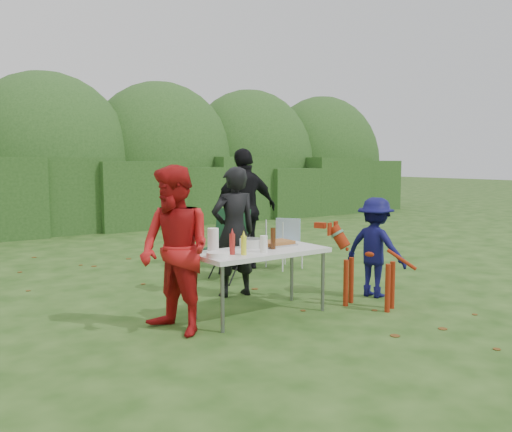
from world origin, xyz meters
TOP-DOWN VIEW (x-y plane):
  - ground at (0.00, 0.00)m, footprint 80.00×80.00m
  - hedge_row at (0.00, 8.00)m, footprint 22.00×1.40m
  - shrub_backdrop at (0.00, 9.60)m, footprint 20.00×2.60m
  - folding_table at (-0.33, -0.16)m, footprint 1.50×0.70m
  - person_cook at (-0.09, 0.74)m, footprint 0.65×0.48m
  - person_red_jacket at (-1.39, -0.18)m, footprint 0.81×0.94m
  - person_black_puffy at (1.01, 2.08)m, footprint 1.15×0.53m
  - child at (1.35, -0.33)m, footprint 0.65×0.90m
  - dog at (0.90, -0.65)m, footprint 0.77×1.09m
  - camping_chair at (0.39, 1.66)m, footprint 0.88×0.88m
  - lawn_chair at (1.54, 1.75)m, footprint 0.64×0.64m
  - food_tray at (-0.02, -0.02)m, footprint 0.45×0.30m
  - focaccia_bread at (-0.02, -0.02)m, footprint 0.40×0.26m
  - mustard_bottle at (-0.66, -0.32)m, footprint 0.06×0.06m
  - ketchup_bottle at (-0.74, -0.22)m, footprint 0.06×0.06m
  - beer_bottle at (-0.18, -0.20)m, footprint 0.06×0.06m
  - paper_towel_roll at (-0.83, 0.02)m, footprint 0.12×0.12m
  - cup_stack at (-0.39, -0.30)m, footprint 0.08×0.08m
  - pasta_bowl at (-0.32, 0.04)m, footprint 0.26×0.26m
  - plate_stack at (-0.94, -0.26)m, footprint 0.24×0.24m

SIDE VIEW (x-z plane):
  - ground at x=0.00m, z-range 0.00..0.00m
  - lawn_chair at x=1.54m, z-range 0.00..0.79m
  - dog at x=0.90m, z-range 0.00..0.96m
  - camping_chair at x=0.39m, z-range 0.00..1.02m
  - child at x=1.35m, z-range 0.00..1.26m
  - folding_table at x=-0.33m, z-range 0.32..1.06m
  - food_tray at x=-0.02m, z-range 0.74..0.76m
  - plate_stack at x=-0.94m, z-range 0.74..0.79m
  - focaccia_bread at x=-0.02m, z-range 0.76..0.80m
  - pasta_bowl at x=-0.32m, z-range 0.74..0.84m
  - person_cook at x=-0.09m, z-range 0.00..1.65m
  - cup_stack at x=-0.39m, z-range 0.74..0.92m
  - mustard_bottle at x=-0.66m, z-range 0.74..0.94m
  - person_red_jacket at x=-1.39m, z-range 0.00..1.69m
  - hedge_row at x=0.00m, z-range 0.00..1.70m
  - ketchup_bottle at x=-0.74m, z-range 0.74..0.96m
  - beer_bottle at x=-0.18m, z-range 0.74..0.98m
  - paper_towel_roll at x=-0.83m, z-range 0.74..1.00m
  - person_black_puffy at x=1.01m, z-range 0.00..1.91m
  - shrub_backdrop at x=0.00m, z-range 0.00..3.20m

